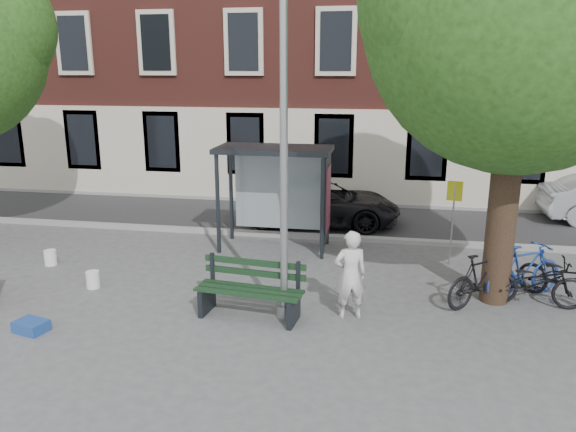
# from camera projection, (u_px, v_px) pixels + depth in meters

# --- Properties ---
(ground) EXTENTS (90.00, 90.00, 0.00)m
(ground) POSITION_uv_depth(u_px,v_px,m) (284.00, 317.00, 10.52)
(ground) COLOR #4C4C4F
(ground) RESTS_ON ground
(road) EXTENTS (40.00, 4.00, 0.01)m
(road) POSITION_uv_depth(u_px,v_px,m) (326.00, 219.00, 17.18)
(road) COLOR #28282B
(road) RESTS_ON ground
(curb_near) EXTENTS (40.00, 0.25, 0.12)m
(curb_near) POSITION_uv_depth(u_px,v_px,m) (318.00, 237.00, 15.26)
(curb_near) COLOR gray
(curb_near) RESTS_ON ground
(curb_far) EXTENTS (40.00, 0.25, 0.12)m
(curb_far) POSITION_uv_depth(u_px,v_px,m) (333.00, 203.00, 19.06)
(curb_far) COLOR gray
(curb_far) RESTS_ON ground
(lamppost) EXTENTS (0.28, 0.35, 6.11)m
(lamppost) POSITION_uv_depth(u_px,v_px,m) (284.00, 170.00, 9.80)
(lamppost) COLOR #9EA0A3
(lamppost) RESTS_ON ground
(tree_right) EXTENTS (5.76, 5.60, 8.20)m
(tree_right) POSITION_uv_depth(u_px,v_px,m) (526.00, 2.00, 9.70)
(tree_right) COLOR black
(tree_right) RESTS_ON ground
(bus_shelter) EXTENTS (2.85, 1.45, 2.62)m
(bus_shelter) POSITION_uv_depth(u_px,v_px,m) (290.00, 175.00, 14.03)
(bus_shelter) COLOR #1E2328
(bus_shelter) RESTS_ON ground
(painter) EXTENTS (0.71, 0.57, 1.69)m
(painter) POSITION_uv_depth(u_px,v_px,m) (350.00, 275.00, 10.30)
(painter) COLOR silver
(painter) RESTS_ON ground
(bench) EXTENTS (2.07, 0.88, 1.03)m
(bench) POSITION_uv_depth(u_px,v_px,m) (250.00, 292.00, 10.44)
(bench) COLOR #1E2328
(bench) RESTS_ON ground
(bike_a) EXTENTS (1.93, 0.73, 1.00)m
(bike_a) POSITION_uv_depth(u_px,v_px,m) (535.00, 282.00, 10.85)
(bike_a) COLOR black
(bike_a) RESTS_ON ground
(bike_b) EXTENTS (1.88, 1.47, 1.14)m
(bike_b) POSITION_uv_depth(u_px,v_px,m) (524.00, 271.00, 11.27)
(bike_b) COLOR navy
(bike_b) RESTS_ON ground
(bike_c) EXTENTS (1.92, 1.71, 1.01)m
(bike_c) POSITION_uv_depth(u_px,v_px,m) (565.00, 278.00, 11.06)
(bike_c) COLOR black
(bike_c) RESTS_ON ground
(bike_d) EXTENTS (1.67, 1.57, 1.08)m
(bike_d) POSITION_uv_depth(u_px,v_px,m) (481.00, 279.00, 10.93)
(bike_d) COLOR black
(bike_d) RESTS_ON ground
(car_dark) EXTENTS (4.65, 2.28, 1.27)m
(car_dark) POSITION_uv_depth(u_px,v_px,m) (322.00, 203.00, 16.57)
(car_dark) COLOR black
(car_dark) RESTS_ON ground
(blue_crate) EXTENTS (0.63, 0.53, 0.20)m
(blue_crate) POSITION_uv_depth(u_px,v_px,m) (31.00, 326.00, 9.92)
(blue_crate) COLOR navy
(blue_crate) RESTS_ON ground
(bucket_a) EXTENTS (0.33, 0.33, 0.36)m
(bucket_a) POSITION_uv_depth(u_px,v_px,m) (93.00, 280.00, 11.86)
(bucket_a) COLOR white
(bucket_a) RESTS_ON ground
(bucket_c) EXTENTS (0.35, 0.35, 0.36)m
(bucket_c) POSITION_uv_depth(u_px,v_px,m) (51.00, 258.00, 13.23)
(bucket_c) COLOR white
(bucket_c) RESTS_ON ground
(notice_sign) EXTENTS (0.34, 0.11, 2.01)m
(notice_sign) POSITION_uv_depth(u_px,v_px,m) (454.00, 204.00, 12.90)
(notice_sign) COLOR #9EA0A3
(notice_sign) RESTS_ON ground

